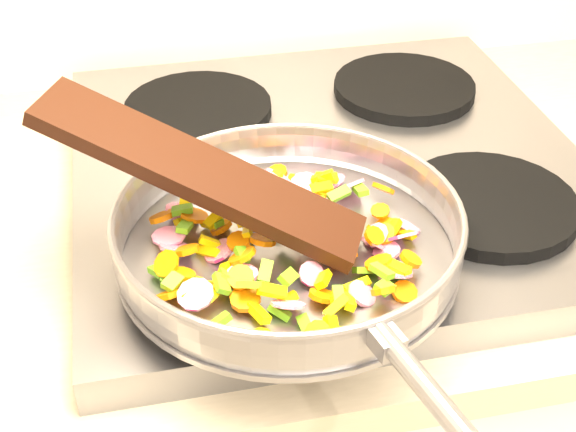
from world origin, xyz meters
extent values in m
cube|color=#939399|center=(-0.70, 1.67, 0.92)|extent=(0.60, 0.60, 0.04)
cylinder|color=black|center=(-0.84, 1.52, 0.95)|extent=(0.19, 0.19, 0.02)
cylinder|color=black|center=(-0.56, 1.52, 0.95)|extent=(0.19, 0.19, 0.02)
cylinder|color=black|center=(-0.84, 1.81, 0.95)|extent=(0.19, 0.19, 0.02)
cylinder|color=black|center=(-0.56, 1.81, 0.95)|extent=(0.19, 0.19, 0.02)
cylinder|color=#9E9EA5|center=(-0.79, 1.48, 0.96)|extent=(0.33, 0.33, 0.01)
torus|color=#9E9EA5|center=(-0.79, 1.48, 0.99)|extent=(0.37, 0.37, 0.05)
torus|color=#9E9EA5|center=(-0.79, 1.48, 1.01)|extent=(0.33, 0.33, 0.01)
cylinder|color=#9E9EA5|center=(-0.73, 1.22, 1.00)|extent=(0.06, 0.19, 0.02)
cube|color=#9E9EA5|center=(-0.75, 1.31, 1.00)|extent=(0.03, 0.03, 0.02)
cylinder|color=orange|center=(-0.88, 1.53, 0.98)|extent=(0.04, 0.04, 0.02)
cube|color=yellow|center=(-0.84, 1.38, 0.97)|extent=(0.02, 0.03, 0.01)
cube|color=#62B01A|center=(-0.77, 1.38, 0.98)|extent=(0.01, 0.02, 0.01)
cube|color=yellow|center=(-0.74, 1.54, 0.98)|extent=(0.03, 0.02, 0.01)
cylinder|color=orange|center=(-0.71, 1.45, 0.98)|extent=(0.02, 0.02, 0.02)
cylinder|color=orange|center=(-0.85, 1.40, 0.97)|extent=(0.04, 0.04, 0.01)
cube|color=yellow|center=(-0.80, 1.57, 0.97)|extent=(0.02, 0.01, 0.01)
cube|color=#62B01A|center=(-0.91, 1.45, 0.97)|extent=(0.02, 0.02, 0.02)
cube|color=#62B01A|center=(-0.86, 1.52, 0.97)|extent=(0.02, 0.02, 0.01)
cylinder|color=#CF145B|center=(-0.75, 1.53, 0.97)|extent=(0.04, 0.04, 0.03)
cylinder|color=#CF145B|center=(-0.71, 1.55, 0.97)|extent=(0.05, 0.04, 0.03)
cylinder|color=orange|center=(-0.69, 1.50, 0.98)|extent=(0.02, 0.02, 0.01)
cube|color=yellow|center=(-0.86, 1.44, 0.97)|extent=(0.02, 0.03, 0.02)
cylinder|color=orange|center=(-0.87, 1.42, 0.98)|extent=(0.02, 0.02, 0.02)
cube|color=yellow|center=(-0.86, 1.52, 0.98)|extent=(0.02, 0.02, 0.02)
cube|color=#62B01A|center=(-0.73, 1.38, 0.98)|extent=(0.02, 0.02, 0.01)
cube|color=#62B01A|center=(-0.83, 1.57, 0.98)|extent=(0.02, 0.02, 0.01)
cube|color=#62B01A|center=(-0.70, 1.41, 0.97)|extent=(0.02, 0.02, 0.02)
cylinder|color=orange|center=(-0.76, 1.52, 0.98)|extent=(0.04, 0.04, 0.02)
cylinder|color=orange|center=(-0.89, 1.47, 0.98)|extent=(0.03, 0.02, 0.02)
cylinder|color=orange|center=(-0.84, 1.45, 0.98)|extent=(0.03, 0.03, 0.02)
cube|color=#62B01A|center=(-0.80, 1.51, 0.97)|extent=(0.02, 0.02, 0.01)
cube|color=yellow|center=(-0.78, 1.35, 0.97)|extent=(0.01, 0.03, 0.02)
cube|color=#62B01A|center=(-0.84, 1.46, 0.98)|extent=(0.02, 0.02, 0.01)
cube|color=yellow|center=(-0.86, 1.52, 0.97)|extent=(0.02, 0.02, 0.02)
cube|color=yellow|center=(-0.71, 1.40, 0.98)|extent=(0.02, 0.02, 0.01)
cylinder|color=#CF145B|center=(-0.72, 1.45, 0.97)|extent=(0.03, 0.03, 0.03)
cube|color=#62B01A|center=(-0.79, 1.48, 0.98)|extent=(0.02, 0.02, 0.01)
cylinder|color=#CF145B|center=(-0.78, 1.51, 0.97)|extent=(0.04, 0.04, 0.01)
cylinder|color=#CF145B|center=(-0.72, 1.58, 0.96)|extent=(0.03, 0.04, 0.03)
cylinder|color=#CF145B|center=(-0.90, 1.49, 0.97)|extent=(0.04, 0.04, 0.02)
cylinder|color=orange|center=(-0.85, 1.52, 0.97)|extent=(0.02, 0.03, 0.02)
cylinder|color=#CF145B|center=(-0.81, 1.39, 0.98)|extent=(0.03, 0.03, 0.02)
cube|color=yellow|center=(-0.87, 1.48, 0.97)|extent=(0.03, 0.02, 0.02)
cylinder|color=orange|center=(-0.85, 1.42, 0.98)|extent=(0.03, 0.03, 0.02)
cube|color=#62B01A|center=(-0.70, 1.53, 0.98)|extent=(0.01, 0.02, 0.01)
cube|color=yellow|center=(-0.88, 1.53, 0.97)|extent=(0.03, 0.02, 0.02)
cube|color=yellow|center=(-0.83, 1.49, 0.98)|extent=(0.02, 0.03, 0.01)
cube|color=#62B01A|center=(-0.84, 1.41, 0.99)|extent=(0.03, 0.02, 0.01)
cube|color=#62B01A|center=(-0.81, 1.41, 0.98)|extent=(0.02, 0.02, 0.02)
cube|color=yellow|center=(-0.88, 1.56, 0.98)|extent=(0.02, 0.02, 0.02)
cube|color=#62B01A|center=(-0.89, 1.51, 0.98)|extent=(0.02, 0.03, 0.01)
cube|color=yellow|center=(-0.77, 1.41, 0.98)|extent=(0.02, 0.02, 0.01)
cylinder|color=#CF145B|center=(-0.78, 1.42, 0.97)|extent=(0.03, 0.03, 0.02)
cube|color=#62B01A|center=(-0.82, 1.39, 0.97)|extent=(0.02, 0.02, 0.02)
cylinder|color=orange|center=(-0.74, 1.49, 0.98)|extent=(0.02, 0.02, 0.01)
cube|color=yellow|center=(-0.81, 1.40, 0.97)|extent=(0.03, 0.02, 0.02)
cylinder|color=orange|center=(-0.91, 1.45, 0.98)|extent=(0.03, 0.03, 0.03)
cylinder|color=#CF145B|center=(-0.71, 1.41, 0.97)|extent=(0.04, 0.04, 0.02)
cube|color=yellow|center=(-0.79, 1.57, 0.98)|extent=(0.02, 0.02, 0.01)
cylinder|color=#CF145B|center=(-0.76, 1.58, 0.97)|extent=(0.04, 0.04, 0.01)
cylinder|color=#CF145B|center=(-0.89, 1.41, 0.98)|extent=(0.04, 0.04, 0.02)
cylinder|color=orange|center=(-0.77, 1.49, 0.97)|extent=(0.03, 0.03, 0.02)
cube|color=yellow|center=(-0.82, 1.40, 0.98)|extent=(0.03, 0.01, 0.02)
cylinder|color=orange|center=(-0.82, 1.47, 0.98)|extent=(0.03, 0.03, 0.02)
cylinder|color=orange|center=(-0.72, 1.42, 0.98)|extent=(0.03, 0.03, 0.02)
cube|color=#62B01A|center=(-0.72, 1.40, 0.99)|extent=(0.02, 0.03, 0.01)
cylinder|color=orange|center=(-0.68, 1.53, 0.98)|extent=(0.03, 0.03, 0.02)
cube|color=yellow|center=(-0.74, 1.41, 0.97)|extent=(0.03, 0.02, 0.01)
cube|color=#62B01A|center=(-0.86, 1.43, 0.98)|extent=(0.02, 0.03, 0.02)
cube|color=#62B01A|center=(-0.73, 1.53, 0.98)|extent=(0.03, 0.02, 0.01)
cube|color=yellow|center=(-0.81, 1.57, 0.97)|extent=(0.02, 0.02, 0.01)
cylinder|color=#CF145B|center=(-0.75, 1.59, 0.97)|extent=(0.04, 0.04, 0.02)
cube|color=#62B01A|center=(-0.82, 1.43, 0.98)|extent=(0.02, 0.02, 0.02)
cube|color=yellow|center=(-0.83, 1.51, 0.98)|extent=(0.02, 0.02, 0.02)
cylinder|color=orange|center=(-0.84, 1.36, 0.97)|extent=(0.03, 0.03, 0.01)
cylinder|color=orange|center=(-0.76, 1.58, 0.97)|extent=(0.03, 0.03, 0.02)
cylinder|color=orange|center=(-0.70, 1.39, 0.97)|extent=(0.03, 0.03, 0.01)
cube|color=#62B01A|center=(-0.73, 1.42, 0.97)|extent=(0.03, 0.02, 0.02)
cube|color=#62B01A|center=(-0.87, 1.38, 0.97)|extent=(0.02, 0.02, 0.01)
cylinder|color=#CF145B|center=(-0.80, 1.55, 0.98)|extent=(0.03, 0.03, 0.02)
cylinder|color=#CF145B|center=(-0.76, 1.48, 0.99)|extent=(0.04, 0.04, 0.02)
cube|color=yellow|center=(-0.86, 1.49, 0.97)|extent=(0.02, 0.01, 0.02)
cylinder|color=#CF145B|center=(-0.86, 1.48, 0.97)|extent=(0.03, 0.04, 0.02)
cube|color=yellow|center=(-0.69, 1.47, 0.97)|extent=(0.02, 0.02, 0.02)
cube|color=yellow|center=(-0.89, 1.42, 0.98)|extent=(0.03, 0.02, 0.01)
cylinder|color=orange|center=(-0.70, 1.47, 0.97)|extent=(0.02, 0.03, 0.02)
cylinder|color=#CF145B|center=(-0.75, 1.57, 0.97)|extent=(0.04, 0.04, 0.02)
cylinder|color=orange|center=(-0.89, 1.44, 0.97)|extent=(0.03, 0.03, 0.02)
cylinder|color=#CF145B|center=(-0.78, 1.58, 0.98)|extent=(0.03, 0.04, 0.03)
cube|color=#62B01A|center=(-0.78, 1.53, 0.98)|extent=(0.02, 0.03, 0.02)
cylinder|color=orange|center=(-0.80, 1.35, 0.98)|extent=(0.03, 0.03, 0.02)
cube|color=#62B01A|center=(-0.87, 1.42, 0.98)|extent=(0.01, 0.02, 0.02)
cylinder|color=#CF145B|center=(-0.76, 1.54, 0.98)|extent=(0.03, 0.03, 0.02)
cube|color=#62B01A|center=(-0.92, 1.46, 0.97)|extent=(0.02, 0.02, 0.01)
cylinder|color=#CF145B|center=(-0.83, 1.59, 0.98)|extent=(0.03, 0.03, 0.01)
cylinder|color=orange|center=(-0.79, 1.47, 0.98)|extent=(0.03, 0.03, 0.03)
cube|color=yellow|center=(-0.87, 1.42, 0.98)|extent=(0.03, 0.03, 0.02)
cylinder|color=orange|center=(-0.90, 1.45, 0.97)|extent=(0.03, 0.03, 0.02)
cylinder|color=#CF145B|center=(-0.74, 1.39, 0.97)|extent=(0.03, 0.04, 0.02)
cylinder|color=orange|center=(-0.78, 1.60, 0.97)|extent=(0.03, 0.03, 0.01)
cylinder|color=orange|center=(-0.84, 1.58, 0.96)|extent=(0.03, 0.03, 0.01)
cylinder|color=orange|center=(-0.78, 1.40, 0.97)|extent=(0.03, 0.03, 0.02)
cube|color=#62B01A|center=(-0.85, 1.55, 0.97)|extent=(0.02, 0.02, 0.02)
cylinder|color=#CF145B|center=(-0.70, 1.45, 0.97)|extent=(0.04, 0.04, 0.01)
cylinder|color=orange|center=(-0.74, 1.55, 0.98)|extent=(0.02, 0.02, 0.02)
cylinder|color=orange|center=(-0.69, 1.42, 0.98)|extent=(0.03, 0.03, 0.02)
cylinder|color=orange|center=(-0.69, 1.48, 0.97)|extent=(0.03, 0.03, 0.02)
cylinder|color=#CF145B|center=(-0.84, 1.43, 0.98)|extent=(0.04, 0.04, 0.01)
cube|color=yellow|center=(-0.67, 1.47, 0.97)|extent=(0.02, 0.02, 0.02)
cylinder|color=orange|center=(-0.74, 1.45, 0.97)|extent=(0.03, 0.03, 0.02)
cylinder|color=#CF145B|center=(-0.68, 1.46, 0.97)|extent=(0.05, 0.04, 0.03)
cube|color=yellow|center=(-0.73, 1.56, 0.98)|extent=(0.03, 0.01, 0.02)
cylinder|color=orange|center=(-0.70, 1.48, 0.96)|extent=(0.02, 0.03, 0.03)
cube|color=yellow|center=(-0.74, 1.56, 0.98)|extent=(0.03, 0.02, 0.02)
cube|color=yellow|center=(-0.78, 1.35, 0.97)|extent=(0.02, 0.01, 0.01)
cylinder|color=orange|center=(-0.91, 1.54, 0.98)|extent=(0.03, 0.04, 0.02)
cube|color=#62B01A|center=(-0.83, 1.56, 0.98)|extent=(0.02, 0.02, 0.02)
cylinder|color=#CF145B|center=(-0.81, 1.53, 0.97)|extent=(0.04, 0.04, 0.01)
cylinder|color=#CF145B|center=(-0.67, 1.48, 0.97)|extent=(0.03, 0.03, 0.02)
cylinder|color=#CF145B|center=(-0.75, 1.45, 0.97)|extent=(0.04, 0.04, 0.01)
cube|color=yellow|center=(-0.76, 1.38, 0.97)|extent=(0.01, 0.02, 0.01)
cube|color=#62B01A|center=(-0.89, 1.53, 0.98)|extent=(0.02, 0.02, 0.01)
cube|color=yellow|center=(-0.77, 1.37, 0.98)|extent=(0.03, 0.02, 0.02)
cylinder|color=orange|center=(-0.84, 1.48, 0.98)|extent=(0.03, 0.03, 0.01)
cylinder|color=#CF145B|center=(-0.89, 1.55, 0.97)|extent=(0.04, 0.04, 0.02)
cube|color=#62B01A|center=(-0.91, 1.43, 0.98)|extent=(0.02, 0.02, 0.01)
cube|color=yellow|center=(-0.76, 1.50, 0.97)|extent=(0.02, 0.02, 0.02)
cylinder|color=orange|center=(-0.73, 1.38, 0.98)|extent=(0.03, 0.03, 0.02)
cylinder|color=#CF145B|center=(-0.90, 1.50, 0.98)|extent=(0.04, 0.04, 0.00)
cube|color=yellow|center=(-0.77, 1.39, 0.97)|extent=(0.02, 0.03, 0.02)
cube|color=#62B01A|center=(-0.80, 1.37, 0.97)|extent=(0.01, 0.02, 0.01)
cylinder|color=#CF145B|center=(-0.71, 1.47, 0.97)|extent=(0.03, 0.04, 0.03)
cube|color=#62B01A|center=(-0.76, 1.51, 0.98)|extent=(0.02, 0.02, 0.02)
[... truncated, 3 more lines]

